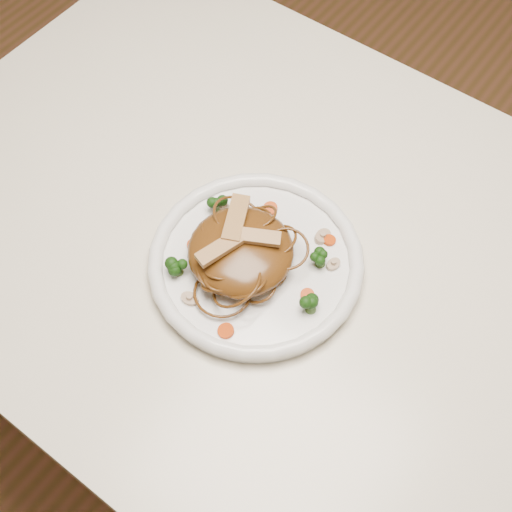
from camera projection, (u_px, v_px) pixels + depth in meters
The scene contains 20 objects.
ground at pixel (279, 422), 1.58m from camera, with size 4.00×4.00×0.00m, color brown.
table at pixel (291, 284), 1.03m from camera, with size 1.20×0.80×0.75m.
plate at pixel (256, 265), 0.92m from camera, with size 0.28×0.28×0.02m, color white.
noodle_mound at pixel (241, 251), 0.89m from camera, with size 0.14×0.14×0.04m, color #583410.
chicken_a at pixel (257, 237), 0.87m from camera, with size 0.06×0.02×0.01m, color tan.
chicken_b at pixel (236, 219), 0.89m from camera, with size 0.07×0.02×0.01m, color tan.
chicken_c at pixel (219, 249), 0.86m from camera, with size 0.06×0.02×0.01m, color tan.
broccoli_0 at pixel (321, 257), 0.90m from camera, with size 0.03×0.03×0.03m, color #193E0D, non-canonical shape.
broccoli_1 at pixel (219, 204), 0.95m from camera, with size 0.02×0.02×0.03m, color #193E0D, non-canonical shape.
broccoli_2 at pixel (177, 266), 0.89m from camera, with size 0.03×0.03×0.03m, color #193E0D, non-canonical shape.
broccoli_3 at pixel (311, 304), 0.86m from camera, with size 0.03×0.03×0.03m, color #193E0D, non-canonical shape.
carrot_0 at pixel (329, 240), 0.93m from camera, with size 0.02×0.02×0.01m, color #C14007.
carrot_1 at pixel (194, 245), 0.92m from camera, with size 0.02×0.02×0.01m, color #C14007.
carrot_2 at pixel (307, 295), 0.89m from camera, with size 0.02×0.02×0.01m, color #C14007.
carrot_3 at pixel (270, 208), 0.96m from camera, with size 0.02×0.02×0.01m, color #C14007.
carrot_4 at pixel (226, 331), 0.86m from camera, with size 0.02×0.02×0.01m, color #C14007.
mushroom_0 at pixel (190, 299), 0.88m from camera, with size 0.02×0.02×0.01m, color beige.
mushroom_1 at pixel (333, 264), 0.91m from camera, with size 0.02×0.02×0.01m, color beige.
mushroom_2 at pixel (224, 208), 0.96m from camera, with size 0.02×0.02×0.01m, color beige.
mushroom_3 at pixel (323, 236), 0.93m from camera, with size 0.03×0.03×0.01m, color beige.
Camera 1 is at (0.26, -0.43, 1.55)m, focal length 48.40 mm.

